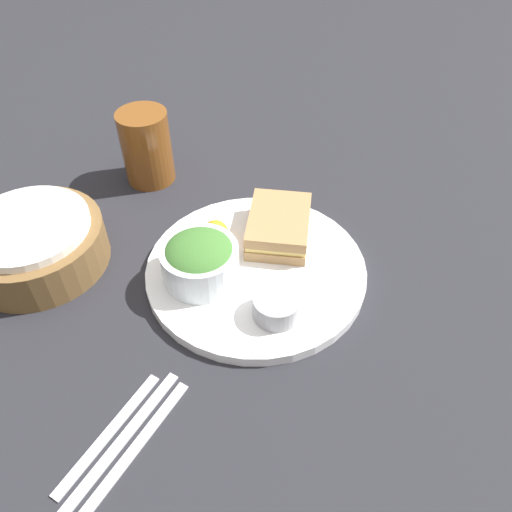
# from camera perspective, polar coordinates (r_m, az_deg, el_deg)

# --- Properties ---
(ground_plane) EXTENTS (4.00, 4.00, 0.00)m
(ground_plane) POSITION_cam_1_polar(r_m,az_deg,el_deg) (0.71, 0.00, -2.05)
(ground_plane) COLOR #232328
(plate) EXTENTS (0.31, 0.31, 0.02)m
(plate) POSITION_cam_1_polar(r_m,az_deg,el_deg) (0.71, 0.00, -1.61)
(plate) COLOR white
(plate) RESTS_ON ground_plane
(sandwich) EXTENTS (0.14, 0.12, 0.04)m
(sandwich) POSITION_cam_1_polar(r_m,az_deg,el_deg) (0.73, 2.48, 3.51)
(sandwich) COLOR #A37A4C
(sandwich) RESTS_ON plate
(salad_bowl) EXTENTS (0.11, 0.11, 0.06)m
(salad_bowl) POSITION_cam_1_polar(r_m,az_deg,el_deg) (0.67, -6.44, -0.37)
(salad_bowl) COLOR white
(salad_bowl) RESTS_ON plate
(dressing_cup) EXTENTS (0.06, 0.06, 0.03)m
(dressing_cup) POSITION_cam_1_polar(r_m,az_deg,el_deg) (0.63, 2.37, -5.76)
(dressing_cup) COLOR #99999E
(dressing_cup) RESTS_ON plate
(orange_wedge) EXTENTS (0.04, 0.04, 0.04)m
(orange_wedge) POSITION_cam_1_polar(r_m,az_deg,el_deg) (0.73, -4.67, 2.65)
(orange_wedge) COLOR orange
(orange_wedge) RESTS_ON plate
(drink_glass) EXTENTS (0.08, 0.08, 0.12)m
(drink_glass) POSITION_cam_1_polar(r_m,az_deg,el_deg) (0.87, -12.40, 12.06)
(drink_glass) COLOR brown
(drink_glass) RESTS_ON ground_plane
(bread_basket) EXTENTS (0.20, 0.20, 0.07)m
(bread_basket) POSITION_cam_1_polar(r_m,az_deg,el_deg) (0.78, -24.04, 1.33)
(bread_basket) COLOR brown
(bread_basket) RESTS_ON ground_plane
(fork) EXTENTS (0.18, 0.02, 0.01)m
(fork) POSITION_cam_1_polar(r_m,az_deg,el_deg) (0.58, -13.72, -20.59)
(fork) COLOR silver
(fork) RESTS_ON ground_plane
(knife) EXTENTS (0.19, 0.02, 0.01)m
(knife) POSITION_cam_1_polar(r_m,az_deg,el_deg) (0.59, -15.11, -19.66)
(knife) COLOR silver
(knife) RESTS_ON ground_plane
(spoon) EXTENTS (0.16, 0.02, 0.01)m
(spoon) POSITION_cam_1_polar(r_m,az_deg,el_deg) (0.60, -16.46, -18.75)
(spoon) COLOR silver
(spoon) RESTS_ON ground_plane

